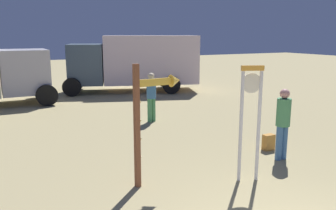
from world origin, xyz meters
TOP-DOWN VIEW (x-y plane):
  - standing_clock at (0.98, 2.50)m, footprint 0.45×0.24m
  - arrow_sign at (-0.84, 3.28)m, footprint 1.06×0.27m
  - person_near_clock at (2.51, 3.11)m, footprint 0.33×0.33m
  - backpack at (2.73, 3.78)m, footprint 0.30×0.22m
  - person_distant at (1.25, 7.94)m, footprint 0.33×0.33m
  - box_truck_far at (3.28, 14.37)m, footprint 7.25×4.46m

SIDE VIEW (x-z plane):
  - backpack at x=2.73m, z-range 0.00..0.41m
  - person_distant at x=1.25m, z-range 0.10..1.80m
  - person_near_clock at x=2.51m, z-range 0.10..1.83m
  - standing_clock at x=0.98m, z-range 0.26..2.65m
  - arrow_sign at x=-0.84m, z-range 0.38..2.83m
  - box_truck_far at x=3.28m, z-range 0.15..3.07m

